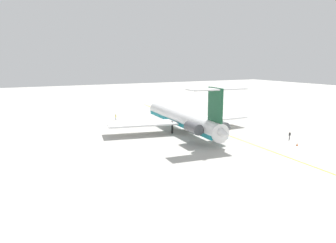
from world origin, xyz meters
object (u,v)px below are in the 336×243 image
(main_jetliner, at_px, (184,119))
(safety_cone_nose, at_px, (297,144))
(ground_crew_near_nose, at_px, (116,116))
(ground_crew_near_tail, at_px, (290,135))

(main_jetliner, height_order, safety_cone_nose, main_jetliner)
(main_jetliner, height_order, ground_crew_near_nose, main_jetliner)
(ground_crew_near_nose, height_order, safety_cone_nose, ground_crew_near_nose)
(ground_crew_near_tail, relative_size, safety_cone_nose, 3.17)
(ground_crew_near_nose, xyz_separation_m, ground_crew_near_tail, (-42.41, -27.35, -0.04))
(ground_crew_near_nose, xyz_separation_m, safety_cone_nose, (-47.26, -24.29, -0.87))
(main_jetliner, relative_size, ground_crew_near_tail, 24.55)
(main_jetliner, bearing_deg, ground_crew_near_nose, 26.50)
(main_jetliner, bearing_deg, safety_cone_nose, -141.53)
(main_jetliner, height_order, ground_crew_near_tail, main_jetliner)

